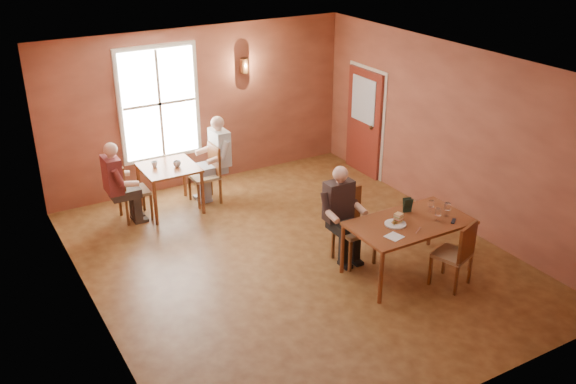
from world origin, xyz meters
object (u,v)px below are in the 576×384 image
main_table (408,247)px  diner_white (205,163)px  diner_maroon (131,180)px  chair_diner_main (355,228)px  diner_main (356,220)px  chair_diner_white (204,175)px  chair_diner_maroon (134,190)px  chair_empty (452,253)px  second_table (171,188)px

main_table → diner_white: diner_white is taller
diner_white → diner_maroon: bearing=90.0°
chair_diner_main → diner_main: size_ratio=0.79×
main_table → chair_diner_white: chair_diner_white is taller
chair_diner_main → diner_main: (0.00, -0.03, 0.15)m
diner_main → chair_diner_maroon: size_ratio=1.35×
main_table → chair_diner_maroon: size_ratio=1.67×
diner_main → chair_diner_maroon: bearing=-52.2°
diner_main → chair_diner_white: (-1.12, 3.12, -0.19)m
diner_white → chair_diner_maroon: size_ratio=1.41×
chair_diner_main → chair_diner_maroon: (-2.42, 3.09, -0.04)m
main_table → chair_diner_maroon: (-2.92, 3.74, 0.12)m
main_table → chair_empty: 0.66m
main_table → chair_diner_maroon: 4.74m
second_table → diner_white: size_ratio=0.63×
second_table → diner_maroon: diner_maroon is taller
chair_diner_white → diner_white: bearing=-90.0°
chair_diner_maroon → diner_maroon: bearing=-90.0°
chair_diner_white → chair_diner_maroon: size_ratio=1.00×
diner_main → main_table: bearing=128.9°
second_table → chair_diner_maroon: bearing=180.0°
chair_diner_main → diner_white: diner_white is taller
chair_diner_maroon → diner_white: bearing=90.0°
second_table → chair_diner_main: bearing=-60.2°
diner_main → chair_diner_white: 3.32m
chair_diner_maroon → chair_diner_main: bearing=38.0°
main_table → chair_empty: bearing=-61.4°
diner_white → diner_main: bearing=-160.8°
diner_main → diner_white: bearing=-70.8°
main_table → chair_diner_main: (-0.50, 0.65, 0.15)m
chair_empty → chair_diner_white: size_ratio=0.96×
chair_diner_white → chair_diner_main: bearing=-160.1°
chair_diner_main → chair_empty: size_ratio=1.11×
main_table → diner_main: (-0.50, 0.62, 0.30)m
chair_empty → second_table: chair_empty is taller
chair_diner_white → diner_white: (0.03, 0.00, 0.22)m
chair_diner_main → diner_maroon: bearing=-51.6°
chair_diner_main → diner_maroon: (-2.45, 3.09, 0.15)m
diner_maroon → chair_empty: bearing=37.1°
second_table → main_table: bearing=-58.8°
main_table → second_table: (-2.27, 3.74, -0.00)m
diner_white → diner_maroon: 1.36m
chair_diner_main → chair_diner_white: (-1.12, 3.09, -0.03)m
chair_empty → chair_diner_white: (-1.93, 4.31, 0.02)m
diner_main → diner_maroon: size_ratio=1.00×
diner_white → chair_diner_maroon: diner_white is taller
main_table → chair_diner_white: bearing=113.4°
chair_diner_main → diner_main: 0.15m
main_table → chair_empty: size_ratio=1.73×
chair_diner_main → chair_diner_white: bearing=-70.1°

